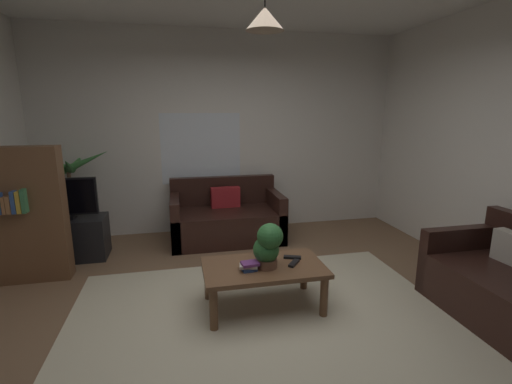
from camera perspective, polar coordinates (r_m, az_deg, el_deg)
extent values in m
cube|color=brown|center=(3.29, 1.18, -19.49)|extent=(5.06, 5.03, 0.02)
cube|color=beige|center=(3.12, 2.10, -21.18)|extent=(3.29, 2.77, 0.01)
cube|color=silver|center=(5.30, -5.26, 9.11)|extent=(5.18, 0.06, 2.82)
cube|color=white|center=(5.26, -8.62, 6.74)|extent=(1.12, 0.01, 0.99)
cube|color=black|center=(4.99, -4.59, -5.22)|extent=(1.48, 0.84, 0.42)
cube|color=black|center=(5.22, -5.21, 0.27)|extent=(1.48, 0.12, 0.40)
cube|color=black|center=(4.91, -12.52, -4.41)|extent=(0.12, 0.84, 0.64)
cube|color=black|center=(5.08, 3.02, -3.54)|extent=(0.12, 0.84, 0.64)
cube|color=maroon|center=(5.06, -4.83, -0.82)|extent=(0.41, 0.14, 0.28)
cube|color=black|center=(4.14, 29.28, -9.08)|extent=(0.84, 0.12, 0.64)
cube|color=brown|center=(3.28, 1.20, -11.76)|extent=(1.07, 0.63, 0.04)
cylinder|color=brown|center=(3.09, -6.67, -17.79)|extent=(0.07, 0.07, 0.36)
cylinder|color=brown|center=(3.30, 10.62, -15.82)|extent=(0.07, 0.07, 0.36)
cylinder|color=brown|center=(3.53, -7.53, -13.65)|extent=(0.07, 0.07, 0.36)
cylinder|color=brown|center=(3.72, 7.54, -12.25)|extent=(0.07, 0.07, 0.36)
cube|color=#2D4C8C|center=(3.18, -1.10, -11.96)|extent=(0.14, 0.11, 0.03)
cube|color=beige|center=(3.16, -1.21, -11.55)|extent=(0.17, 0.12, 0.02)
cube|color=#72387F|center=(3.15, -0.95, -11.16)|extent=(0.16, 0.13, 0.02)
cube|color=black|center=(3.43, 5.73, -10.16)|extent=(0.17, 0.10, 0.02)
cube|color=black|center=(3.31, 5.97, -11.05)|extent=(0.14, 0.16, 0.02)
cylinder|color=brown|center=(3.23, 1.71, -11.06)|extent=(0.18, 0.18, 0.08)
sphere|color=#2D6B33|center=(3.19, 1.59, -9.03)|extent=(0.23, 0.23, 0.23)
sphere|color=#2D6B33|center=(3.18, 1.25, -8.52)|extent=(0.17, 0.17, 0.17)
sphere|color=#2D6B33|center=(3.11, 2.21, -6.96)|extent=(0.22, 0.22, 0.22)
cube|color=black|center=(4.90, -27.52, -6.52)|extent=(0.90, 0.44, 0.50)
cube|color=black|center=(4.75, -28.22, -0.67)|extent=(0.77, 0.05, 0.44)
cube|color=black|center=(4.72, -28.31, -0.74)|extent=(0.73, 0.00, 0.40)
cube|color=black|center=(4.80, -27.91, -3.55)|extent=(0.24, 0.16, 0.04)
cylinder|color=#B77051|center=(5.38, -26.46, -5.89)|extent=(0.32, 0.32, 0.30)
cylinder|color=brown|center=(5.25, -27.00, -0.61)|extent=(0.05, 0.05, 0.72)
cone|color=#3D7F3D|center=(5.09, -24.85, 4.59)|extent=(0.55, 0.14, 0.31)
cone|color=#3D7F3D|center=(5.36, -26.18, 4.36)|extent=(0.19, 0.48, 0.27)
cone|color=#3D7F3D|center=(5.34, -28.63, 4.03)|extent=(0.34, 0.38, 0.29)
cone|color=#3D7F3D|center=(5.06, -29.65, 4.47)|extent=(0.37, 0.42, 0.42)
cone|color=#3D7F3D|center=(5.01, -27.47, 3.78)|extent=(0.17, 0.37, 0.27)
cube|color=brown|center=(4.36, -32.11, -3.12)|extent=(0.70, 0.22, 1.40)
cube|color=#2D4C8C|center=(4.28, -35.16, -1.39)|extent=(0.05, 0.16, 0.20)
cube|color=#99663F|center=(4.27, -34.57, -1.62)|extent=(0.03, 0.16, 0.17)
cube|color=#99663F|center=(4.25, -34.07, -1.56)|extent=(0.04, 0.16, 0.17)
cube|color=#2D4C8C|center=(4.23, -33.55, -1.24)|extent=(0.04, 0.16, 0.22)
cube|color=gold|center=(4.21, -32.99, -1.24)|extent=(0.04, 0.16, 0.21)
cube|color=#387247|center=(4.20, -32.46, -1.08)|extent=(0.04, 0.16, 0.23)
cone|color=tan|center=(3.06, 1.40, 25.55)|extent=(0.30, 0.30, 0.17)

